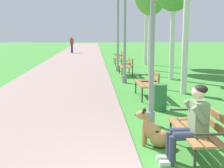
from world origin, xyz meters
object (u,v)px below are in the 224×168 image
park_bench_near (200,127)px  pedestrian_distant (72,45)px  park_bench_furthest (120,57)px  litter_bin (160,97)px  park_bench_mid (148,82)px  lamp_post_near (152,31)px  lamp_post_far (118,28)px  park_bench_far (127,65)px  lamp_post_mid (125,25)px  dog_shepherd (154,133)px  person_seated_on_near_bench (191,121)px

park_bench_near → pedestrian_distant: 25.93m
park_bench_furthest → litter_bin: size_ratio=2.14×
park_bench_mid → lamp_post_near: bearing=-99.0°
lamp_post_near → park_bench_mid: bearing=81.0°
lamp_post_far → pedestrian_distant: bearing=103.5°
park_bench_far → lamp_post_mid: size_ratio=0.33×
lamp_post_near → pedestrian_distant: size_ratio=2.42×
park_bench_furthest → dog_shepherd: park_bench_furthest is taller
dog_shepherd → pedestrian_distant: (-3.24, 25.13, 0.58)m
dog_shepherd → lamp_post_mid: lamp_post_mid is taller
park_bench_near → lamp_post_mid: size_ratio=0.33×
park_bench_near → park_bench_furthest: bearing=90.3°
litter_bin → dog_shepherd: bearing=-104.4°
park_bench_mid → person_seated_on_near_bench: person_seated_on_near_bench is taller
park_bench_near → dog_shepherd: park_bench_near is taller
park_bench_mid → lamp_post_mid: 3.45m
park_bench_furthest → litter_bin: bearing=-89.5°
litter_bin → pedestrian_distant: size_ratio=0.42×
litter_bin → park_bench_far: bearing=91.3°
pedestrian_distant → lamp_post_mid: bearing=-79.3°
person_seated_on_near_bench → lamp_post_far: (-0.25, 11.51, 1.59)m
park_bench_mid → lamp_post_near: (-0.46, -2.87, 1.55)m
dog_shepherd → lamp_post_far: size_ratio=0.18×
park_bench_mid → park_bench_furthest: size_ratio=1.00×
park_bench_far → lamp_post_mid: bearing=-98.8°
park_bench_far → dog_shepherd: bearing=-93.1°
dog_shepherd → lamp_post_near: (0.17, 1.29, 1.81)m
lamp_post_near → park_bench_furthest: bearing=88.3°
park_bench_mid → lamp_post_near: size_ratio=0.38×
park_bench_mid → park_bench_near: bearing=-89.8°
park_bench_mid → lamp_post_far: lamp_post_far is taller
person_seated_on_near_bench → dog_shepherd: bearing=121.6°
park_bench_near → park_bench_mid: bearing=90.2°
dog_shepherd → lamp_post_far: lamp_post_far is taller
dog_shepherd → lamp_post_near: lamp_post_near is taller
park_bench_near → lamp_post_far: 11.46m
park_bench_near → park_bench_furthest: same height
park_bench_furthest → pedestrian_distant: 11.72m
park_bench_furthest → dog_shepherd: bearing=-92.3°
park_bench_mid → lamp_post_mid: bearing=99.1°
park_bench_far → litter_bin: (0.15, -6.62, -0.16)m
park_bench_far → litter_bin: 6.62m
park_bench_far → park_bench_mid: bearing=-88.5°
park_bench_far → park_bench_furthest: 4.88m
park_bench_furthest → lamp_post_mid: size_ratio=0.33×
person_seated_on_near_bench → lamp_post_near: lamp_post_near is taller
dog_shepherd → lamp_post_near: size_ratio=0.19×
park_bench_far → park_bench_near: bearing=-89.1°
lamp_post_far → lamp_post_mid: bearing=-90.3°
person_seated_on_near_bench → pedestrian_distant: pedestrian_distant is taller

